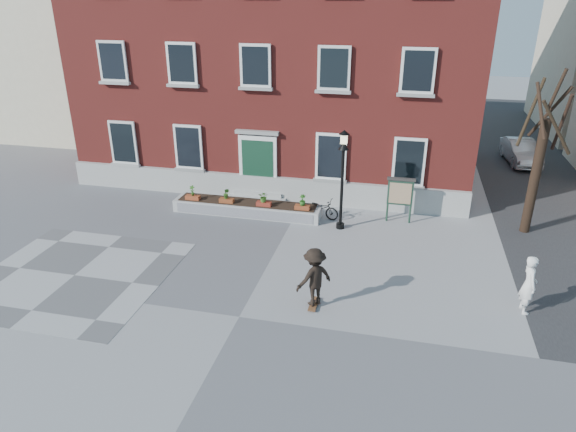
% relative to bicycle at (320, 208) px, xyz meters
% --- Properties ---
extents(ground, '(100.00, 100.00, 0.00)m').
position_rel_bicycle_xyz_m(ground, '(-1.02, -7.46, -0.43)').
color(ground, gray).
rests_on(ground, ground).
extents(checker_patch, '(6.00, 6.00, 0.01)m').
position_rel_bicycle_xyz_m(checker_patch, '(-7.02, -6.46, -0.42)').
color(checker_patch, '#575759').
rests_on(checker_patch, ground).
extents(distant_building, '(10.00, 12.00, 13.00)m').
position_rel_bicycle_xyz_m(distant_building, '(-19.02, 12.54, 6.07)').
color(distant_building, beige).
rests_on(distant_building, ground).
extents(bicycle, '(1.70, 0.89, 0.85)m').
position_rel_bicycle_xyz_m(bicycle, '(0.00, 0.00, 0.00)').
color(bicycle, black).
rests_on(bicycle, ground).
extents(parked_car, '(1.74, 3.96, 1.27)m').
position_rel_bicycle_xyz_m(parked_car, '(9.28, 9.76, 0.21)').
color(parked_car, silver).
rests_on(parked_car, ground).
extents(bystander, '(0.51, 0.70, 1.78)m').
position_rel_bicycle_xyz_m(bystander, '(6.95, -5.28, 0.46)').
color(bystander, white).
rests_on(bystander, ground).
extents(brick_building, '(18.40, 10.85, 12.60)m').
position_rel_bicycle_xyz_m(brick_building, '(-3.02, 6.52, 5.88)').
color(brick_building, maroon).
rests_on(brick_building, ground).
extents(planter_assembly, '(6.20, 1.12, 1.15)m').
position_rel_bicycle_xyz_m(planter_assembly, '(-3.01, -0.28, -0.12)').
color(planter_assembly, beige).
rests_on(planter_assembly, ground).
extents(bare_tree, '(1.83, 1.83, 6.16)m').
position_rel_bicycle_xyz_m(bare_tree, '(7.98, 0.55, 2.36)').
color(bare_tree, black).
rests_on(bare_tree, ground).
extents(lamp_post, '(0.40, 0.40, 3.93)m').
position_rel_bicycle_xyz_m(lamp_post, '(0.96, -0.80, 2.11)').
color(lamp_post, black).
rests_on(lamp_post, ground).
extents(notice_board, '(1.10, 0.16, 1.87)m').
position_rel_bicycle_xyz_m(notice_board, '(3.15, 0.32, 0.84)').
color(notice_board, '#1A3424').
rests_on(notice_board, ground).
extents(skateboarder, '(1.30, 1.29, 1.87)m').
position_rel_bicycle_xyz_m(skateboarder, '(0.95, -6.40, 0.54)').
color(skateboarder, brown).
rests_on(skateboarder, ground).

